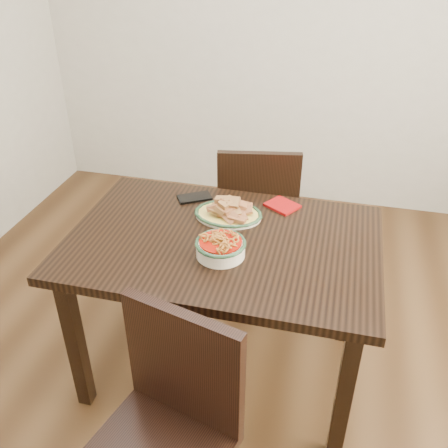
% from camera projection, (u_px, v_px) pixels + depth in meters
% --- Properties ---
extents(floor, '(3.50, 3.50, 0.00)m').
position_uv_depth(floor, '(225.00, 356.00, 2.50)').
color(floor, '#3C2513').
rests_on(floor, ground).
extents(wall_back, '(3.50, 0.10, 2.60)m').
position_uv_depth(wall_back, '(290.00, 19.00, 3.25)').
color(wall_back, beige).
rests_on(wall_back, ground).
extents(dining_table, '(1.28, 0.85, 0.75)m').
position_uv_depth(dining_table, '(223.00, 257.00, 2.10)').
color(dining_table, black).
rests_on(dining_table, ground).
extents(chair_far, '(0.49, 0.49, 0.89)m').
position_uv_depth(chair_far, '(257.00, 210.00, 2.74)').
color(chair_far, black).
rests_on(chair_far, ground).
extents(chair_near, '(0.51, 0.51, 0.89)m').
position_uv_depth(chair_near, '(168.00, 424.00, 1.60)').
color(chair_near, black).
rests_on(chair_near, ground).
extents(fish_plate, '(0.29, 0.23, 0.11)m').
position_uv_depth(fish_plate, '(228.00, 208.00, 2.18)').
color(fish_plate, beige).
rests_on(fish_plate, dining_table).
extents(noodle_bowl, '(0.20, 0.20, 0.08)m').
position_uv_depth(noodle_bowl, '(221.00, 246.00, 1.93)').
color(noodle_bowl, white).
rests_on(noodle_bowl, dining_table).
extents(smartphone, '(0.17, 0.15, 0.01)m').
position_uv_depth(smartphone, '(194.00, 197.00, 2.34)').
color(smartphone, black).
rests_on(smartphone, dining_table).
extents(napkin, '(0.17, 0.17, 0.01)m').
position_uv_depth(napkin, '(282.00, 206.00, 2.27)').
color(napkin, '#9A0B0B').
rests_on(napkin, dining_table).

